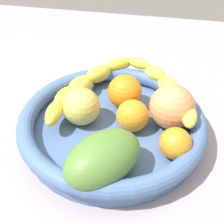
{
  "coord_description": "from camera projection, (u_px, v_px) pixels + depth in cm",
  "views": [
    {
      "loc": [
        -8.0,
        37.61,
        39.3
      ],
      "look_at": [
        0.0,
        0.0,
        8.2
      ],
      "focal_mm": 46.11,
      "sensor_mm": 36.0,
      "label": 1
    }
  ],
  "objects": [
    {
      "name": "orange_front",
      "position": [
        132.0,
        117.0,
        0.49
      ],
      "size": [
        5.6,
        5.6,
        5.6
      ],
      "primitive_type": "sphere",
      "color": "orange",
      "rests_on": "fruit_bowl"
    },
    {
      "name": "apple_yellow",
      "position": [
        81.0,
        108.0,
        0.5
      ],
      "size": [
        6.66,
        6.66,
        6.66
      ],
      "primitive_type": "sphere",
      "color": "#E2BE57",
      "rests_on": "fruit_bowl"
    },
    {
      "name": "fruit_bowl",
      "position": [
        112.0,
        123.0,
        0.51
      ],
      "size": [
        32.79,
        32.79,
        5.09
      ],
      "color": "#49689D",
      "rests_on": "kitchen_counter"
    },
    {
      "name": "orange_mid_left",
      "position": [
        125.0,
        92.0,
        0.54
      ],
      "size": [
        6.45,
        6.45,
        6.45
      ],
      "primitive_type": "sphere",
      "color": "orange",
      "rests_on": "fruit_bowl"
    },
    {
      "name": "banana_draped_right",
      "position": [
        170.0,
        89.0,
        0.55
      ],
      "size": [
        14.77,
        20.1,
        4.75
      ],
      "color": "#E2DC47",
      "rests_on": "fruit_bowl"
    },
    {
      "name": "peach_blush",
      "position": [
        172.0,
        107.0,
        0.49
      ],
      "size": [
        7.78,
        7.78,
        7.78
      ],
      "primitive_type": "sphere",
      "color": "#F1935A",
      "rests_on": "fruit_bowl"
    },
    {
      "name": "kitchen_counter",
      "position": [
        112.0,
        140.0,
        0.54
      ],
      "size": [
        120.0,
        120.0,
        3.0
      ],
      "primitive_type": "cube",
      "color": "#9C9196",
      "rests_on": "ground"
    },
    {
      "name": "mango_green",
      "position": [
        103.0,
        158.0,
        0.41
      ],
      "size": [
        13.99,
        14.76,
        6.77
      ],
      "primitive_type": "ellipsoid",
      "rotation": [
        0.0,
        0.0,
        0.91
      ],
      "color": "#538334",
      "rests_on": "fruit_bowl"
    },
    {
      "name": "orange_mid_right",
      "position": [
        175.0,
        143.0,
        0.44
      ],
      "size": [
        5.08,
        5.08,
        5.08
      ],
      "primitive_type": "sphere",
      "color": "orange",
      "rests_on": "fruit_bowl"
    },
    {
      "name": "banana_draped_left",
      "position": [
        84.0,
        86.0,
        0.56
      ],
      "size": [
        13.01,
        24.81,
        4.65
      ],
      "color": "yellow",
      "rests_on": "fruit_bowl"
    }
  ]
}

